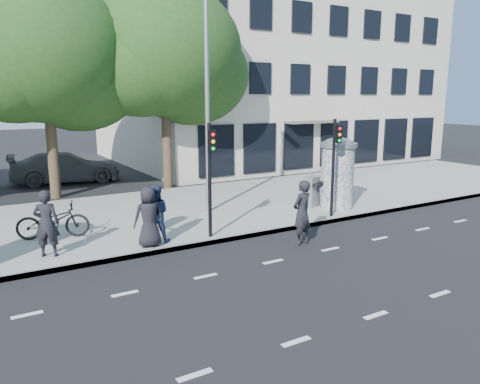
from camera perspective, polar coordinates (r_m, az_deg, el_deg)
ground at (r=11.51m, az=8.09°, el=-10.47°), size 120.00×120.00×0.00m
sidewalk at (r=17.66m, az=-7.33°, el=-2.34°), size 40.00×8.00×0.15m
curb at (r=14.25m, az=-0.91°, el=-5.66°), size 40.00×0.10×0.16m
lane_dash_near at (r=10.05m, az=16.22°, el=-14.23°), size 32.00×0.12×0.01m
lane_dash_far at (r=12.55m, az=4.05°, el=-8.46°), size 32.00×0.12×0.01m
ad_column_right at (r=17.86m, az=11.80°, el=2.45°), size 1.36×1.36×2.65m
traffic_pole_near at (r=13.69m, az=-3.63°, el=2.87°), size 0.22×0.31×3.40m
traffic_pole_far at (r=16.43m, az=11.46°, el=4.13°), size 0.22×0.31×3.40m
street_lamp at (r=16.71m, az=-3.95°, el=13.27°), size 0.25×0.93×8.00m
tree_near_left at (r=21.27m, az=-22.74°, el=15.50°), size 6.80×6.80×8.97m
tree_center at (r=22.24m, az=-9.25°, el=16.65°), size 7.00×7.00×9.30m
building at (r=33.95m, az=2.87°, el=14.46°), size 20.30×15.85×12.00m
ped_a at (r=13.27m, az=-11.06°, el=-2.97°), size 0.90×0.64×1.72m
ped_b at (r=13.24m, az=-22.51°, el=-3.55°), size 0.77×0.65×1.79m
ped_c at (r=13.65m, az=-10.28°, el=-2.63°), size 1.01×0.92×1.68m
ped_f at (r=18.00m, az=10.82°, el=0.78°), size 1.62×0.83×1.67m
man_road at (r=13.80m, az=7.57°, el=-2.51°), size 0.80×0.62×1.93m
bicycle at (r=14.93m, az=-21.85°, el=-3.25°), size 1.24×2.18×1.08m
cabinet_left at (r=14.88m, az=-10.50°, el=-2.75°), size 0.55×0.45×1.03m
cabinet_right at (r=18.05m, az=8.71°, el=0.04°), size 0.64×0.55×1.15m
car_right at (r=25.28m, az=-20.51°, el=2.84°), size 2.73×5.50×1.54m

